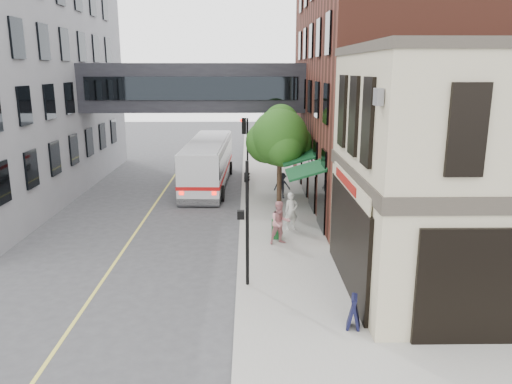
{
  "coord_description": "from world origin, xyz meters",
  "views": [
    {
      "loc": [
        0.44,
        -14.58,
        7.67
      ],
      "look_at": [
        0.73,
        3.83,
        3.11
      ],
      "focal_mm": 35.0,
      "sensor_mm": 36.0,
      "label": 1
    }
  ],
  "objects_px": {
    "bus": "(208,161)",
    "pedestrian_c": "(282,186)",
    "pedestrian_a": "(291,211)",
    "pedestrian_b": "(280,223)",
    "newspaper_box": "(276,229)",
    "sandwich_board": "(354,312)"
  },
  "relations": [
    {
      "from": "bus",
      "to": "pedestrian_c",
      "type": "bearing_deg",
      "value": -40.45
    },
    {
      "from": "pedestrian_a",
      "to": "pedestrian_b",
      "type": "bearing_deg",
      "value": -126.62
    },
    {
      "from": "bus",
      "to": "newspaper_box",
      "type": "relative_size",
      "value": 13.0
    },
    {
      "from": "bus",
      "to": "pedestrian_a",
      "type": "xyz_separation_m",
      "value": [
        4.72,
        -9.93,
        -0.63
      ]
    },
    {
      "from": "pedestrian_b",
      "to": "newspaper_box",
      "type": "height_order",
      "value": "pedestrian_b"
    },
    {
      "from": "bus",
      "to": "pedestrian_a",
      "type": "distance_m",
      "value": 11.01
    },
    {
      "from": "bus",
      "to": "sandwich_board",
      "type": "bearing_deg",
      "value": -73.28
    },
    {
      "from": "newspaper_box",
      "to": "pedestrian_c",
      "type": "bearing_deg",
      "value": 86.08
    },
    {
      "from": "sandwich_board",
      "to": "pedestrian_a",
      "type": "bearing_deg",
      "value": 109.91
    },
    {
      "from": "bus",
      "to": "sandwich_board",
      "type": "height_order",
      "value": "bus"
    },
    {
      "from": "bus",
      "to": "pedestrian_c",
      "type": "xyz_separation_m",
      "value": [
        4.67,
        -3.98,
        -0.76
      ]
    },
    {
      "from": "bus",
      "to": "pedestrian_b",
      "type": "bearing_deg",
      "value": -71.18
    },
    {
      "from": "pedestrian_b",
      "to": "pedestrian_c",
      "type": "xyz_separation_m",
      "value": [
        0.61,
        7.94,
        -0.19
      ]
    },
    {
      "from": "bus",
      "to": "newspaper_box",
      "type": "height_order",
      "value": "bus"
    },
    {
      "from": "pedestrian_a",
      "to": "newspaper_box",
      "type": "bearing_deg",
      "value": -139.51
    },
    {
      "from": "newspaper_box",
      "to": "pedestrian_b",
      "type": "bearing_deg",
      "value": -78.79
    },
    {
      "from": "pedestrian_c",
      "to": "sandwich_board",
      "type": "bearing_deg",
      "value": -98.48
    },
    {
      "from": "pedestrian_b",
      "to": "pedestrian_c",
      "type": "bearing_deg",
      "value": 68.05
    },
    {
      "from": "bus",
      "to": "pedestrian_b",
      "type": "xyz_separation_m",
      "value": [
        4.06,
        -11.93,
        -0.57
      ]
    },
    {
      "from": "sandwich_board",
      "to": "pedestrian_b",
      "type": "bearing_deg",
      "value": 116.61
    },
    {
      "from": "pedestrian_c",
      "to": "sandwich_board",
      "type": "xyz_separation_m",
      "value": [
        1.12,
        -15.31,
        -0.28
      ]
    },
    {
      "from": "pedestrian_a",
      "to": "sandwich_board",
      "type": "xyz_separation_m",
      "value": [
        1.07,
        -9.37,
        -0.41
      ]
    }
  ]
}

